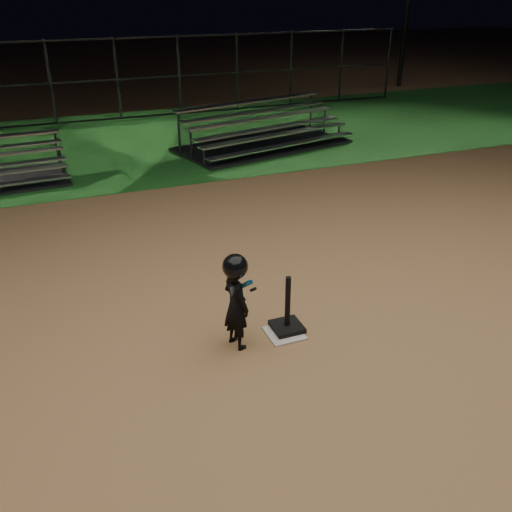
# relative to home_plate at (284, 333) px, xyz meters

# --- Properties ---
(ground) EXTENTS (80.00, 80.00, 0.00)m
(ground) POSITION_rel_home_plate_xyz_m (0.00, 0.00, -0.01)
(ground) COLOR #A5794B
(ground) RESTS_ON ground
(grass_strip) EXTENTS (60.00, 8.00, 0.01)m
(grass_strip) POSITION_rel_home_plate_xyz_m (0.00, 10.00, -0.01)
(grass_strip) COLOR #1D5A1F
(grass_strip) RESTS_ON ground
(home_plate) EXTENTS (0.45, 0.45, 0.02)m
(home_plate) POSITION_rel_home_plate_xyz_m (0.00, 0.00, 0.00)
(home_plate) COLOR beige
(home_plate) RESTS_ON ground
(batting_tee) EXTENTS (0.38, 0.38, 0.76)m
(batting_tee) POSITION_rel_home_plate_xyz_m (0.07, 0.07, 0.15)
(batting_tee) COLOR black
(batting_tee) RESTS_ON home_plate
(child_batter) EXTENTS (0.42, 0.66, 1.25)m
(child_batter) POSITION_rel_home_plate_xyz_m (-0.65, 0.01, 0.65)
(child_batter) COLOR black
(child_batter) RESTS_ON ground
(bleacher_right) EXTENTS (4.94, 3.21, 1.11)m
(bleacher_right) POSITION_rel_home_plate_xyz_m (3.06, 8.25, 0.22)
(bleacher_right) COLOR #B3B3B8
(bleacher_right) RESTS_ON ground
(backstop_fence) EXTENTS (20.08, 0.08, 2.50)m
(backstop_fence) POSITION_rel_home_plate_xyz_m (0.00, 13.00, 1.24)
(backstop_fence) COLOR #38383D
(backstop_fence) RESTS_ON ground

